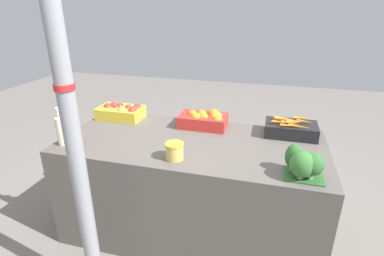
# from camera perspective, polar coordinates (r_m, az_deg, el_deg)

# --- Properties ---
(ground_plane) EXTENTS (10.00, 10.00, 0.00)m
(ground_plane) POSITION_cam_1_polar(r_m,az_deg,el_deg) (2.60, 0.00, -18.31)
(ground_plane) COLOR slate
(market_table) EXTENTS (1.88, 0.88, 0.79)m
(market_table) POSITION_cam_1_polar(r_m,az_deg,el_deg) (2.36, 0.00, -11.10)
(market_table) COLOR #56514C
(market_table) RESTS_ON ground_plane
(support_pole) EXTENTS (0.10, 0.10, 2.51)m
(support_pole) POSITION_cam_1_polar(r_m,az_deg,el_deg) (1.54, -22.60, 3.86)
(support_pole) COLOR gray
(support_pole) RESTS_ON ground_plane
(apple_crate) EXTENTS (0.38, 0.23, 0.13)m
(apple_crate) POSITION_cam_1_polar(r_m,az_deg,el_deg) (2.65, -13.29, 3.08)
(apple_crate) COLOR gold
(apple_crate) RESTS_ON market_table
(orange_crate) EXTENTS (0.38, 0.23, 0.14)m
(orange_crate) POSITION_cam_1_polar(r_m,az_deg,el_deg) (2.40, 2.42, 1.64)
(orange_crate) COLOR red
(orange_crate) RESTS_ON market_table
(carrot_crate) EXTENTS (0.38, 0.23, 0.13)m
(carrot_crate) POSITION_cam_1_polar(r_m,az_deg,el_deg) (2.35, 18.29, -0.13)
(carrot_crate) COLOR black
(carrot_crate) RESTS_ON market_table
(broccoli_pile) EXTENTS (0.22, 0.20, 0.18)m
(broccoli_pile) POSITION_cam_1_polar(r_m,az_deg,el_deg) (1.80, 20.45, -6.27)
(broccoli_pile) COLOR #2D602D
(broccoli_pile) RESTS_ON market_table
(juice_bottle_cloudy) EXTENTS (0.07, 0.07, 0.27)m
(juice_bottle_cloudy) POSITION_cam_1_polar(r_m,az_deg,el_deg) (2.26, -23.66, -0.19)
(juice_bottle_cloudy) COLOR beige
(juice_bottle_cloudy) RESTS_ON market_table
(juice_bottle_ruby) EXTENTS (0.07, 0.07, 0.30)m
(juice_bottle_ruby) POSITION_cam_1_polar(r_m,az_deg,el_deg) (2.19, -21.31, -0.26)
(juice_bottle_ruby) COLOR #B2333D
(juice_bottle_ruby) RESTS_ON market_table
(pickle_jar) EXTENTS (0.12, 0.12, 0.11)m
(pickle_jar) POSITION_cam_1_polar(r_m,az_deg,el_deg) (1.90, -3.36, -4.40)
(pickle_jar) COLOR #DBBC56
(pickle_jar) RESTS_ON market_table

